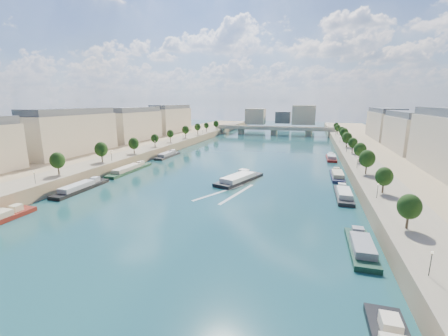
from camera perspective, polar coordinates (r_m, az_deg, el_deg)
The scene contains 17 objects.
ground at distance 151.15m, azimuth 2.95°, elevation 0.51°, with size 700.00×700.00×0.00m, color #0D353B.
quay_left at distance 180.82m, azimuth -19.88°, elevation 2.58°, with size 44.00×520.00×5.00m, color #9E8460.
quay_right at distance 151.86m, azimuth 30.44°, elevation -0.22°, with size 44.00×520.00×5.00m, color #9E8460.
pave_left at distance 172.09m, azimuth -15.88°, elevation 3.24°, with size 14.00×520.00×0.10m, color gray.
pave_right at distance 148.28m, azimuth 24.95°, elevation 1.09°, with size 14.00×520.00×0.10m, color gray.
trees_left at distance 171.98m, azimuth -15.07°, elevation 5.11°, with size 4.80×268.80×8.26m.
trees_right at distance 156.90m, azimuth 23.88°, elevation 3.78°, with size 4.80×268.80×8.26m.
lamps_left at distance 160.94m, azimuth -16.44°, elevation 3.57°, with size 0.36×200.36×4.28m.
lamps_right at distance 152.06m, azimuth 23.10°, elevation 2.57°, with size 0.36×200.36×4.28m.
buildings_left at distance 196.43m, azimuth -21.24°, elevation 7.33°, with size 16.00×226.00×23.20m.
buildings_right at distance 164.96m, azimuth 34.37°, elevation 5.14°, with size 16.00×226.00×23.20m.
skyline at distance 365.13m, azimuth 11.49°, elevation 9.71°, with size 79.00×42.00×22.00m.
bridge at distance 291.48m, azimuth 9.51°, elevation 7.22°, with size 112.00×12.00×8.15m.
tour_barge at distance 121.12m, azimuth 2.92°, elevation -2.08°, with size 15.85×27.27×3.68m.
wake at distance 105.87m, azimuth 0.85°, elevation -4.78°, with size 16.14×25.64×0.04m.
moored_barges_left at distance 124.09m, azimuth -24.16°, elevation -2.90°, with size 5.00×152.85×3.60m.
moored_barges_right at distance 103.66m, azimuth 22.10°, elevation -5.65°, with size 5.00×164.26×3.60m.
Camera 1 is at (33.45, -43.95, 31.69)m, focal length 24.00 mm.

